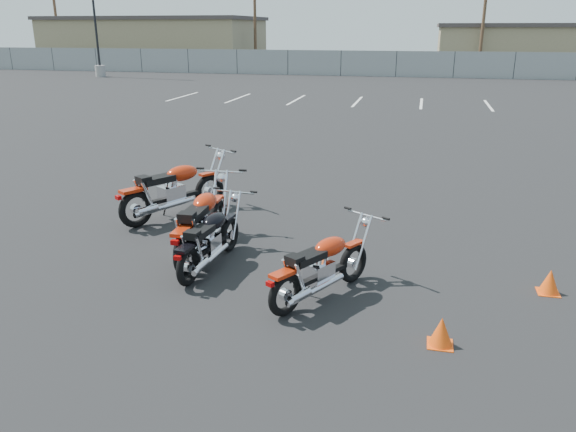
% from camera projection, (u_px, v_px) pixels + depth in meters
% --- Properties ---
extents(ground, '(120.00, 120.00, 0.00)m').
position_uv_depth(ground, '(265.00, 270.00, 8.24)').
color(ground, black).
rests_on(ground, ground).
extents(motorcycle_front_red, '(1.64, 2.24, 1.16)m').
position_uv_depth(motorcycle_front_red, '(174.00, 190.00, 10.35)').
color(motorcycle_front_red, black).
rests_on(motorcycle_front_red, ground).
extents(motorcycle_second_black, '(0.75, 1.95, 0.95)m').
position_uv_depth(motorcycle_second_black, '(210.00, 240.00, 8.20)').
color(motorcycle_second_black, black).
rests_on(motorcycle_second_black, ground).
extents(motorcycle_third_red, '(0.88, 2.28, 1.11)m').
position_uv_depth(motorcycle_third_red, '(202.00, 223.00, 8.68)').
color(motorcycle_third_red, black).
rests_on(motorcycle_third_red, ground).
extents(motorcycle_rear_red, '(1.34, 1.86, 0.96)m').
position_uv_depth(motorcycle_rear_red, '(322.00, 267.00, 7.25)').
color(motorcycle_rear_red, black).
rests_on(motorcycle_rear_red, ground).
extents(training_cone_near, '(0.28, 0.28, 0.34)m').
position_uv_depth(training_cone_near, '(550.00, 281.00, 7.46)').
color(training_cone_near, '#FF500D').
rests_on(training_cone_near, ground).
extents(training_cone_far, '(0.28, 0.28, 0.34)m').
position_uv_depth(training_cone_far, '(441.00, 331.00, 6.23)').
color(training_cone_far, '#FF500D').
rests_on(training_cone_far, ground).
extents(light_pole_west, '(0.80, 0.70, 9.48)m').
position_uv_depth(light_pole_west, '(97.00, 42.00, 39.73)').
color(light_pole_west, gray).
rests_on(light_pole_west, ground).
extents(chainlink_fence, '(80.06, 0.06, 1.80)m').
position_uv_depth(chainlink_fence, '(396.00, 64.00, 40.22)').
color(chainlink_fence, gray).
rests_on(chainlink_fence, ground).
extents(tan_building_west, '(18.40, 10.40, 4.30)m').
position_uv_depth(tan_building_west, '(156.00, 42.00, 51.10)').
color(tan_building_west, '#8B7D59').
rests_on(tan_building_west, ground).
extents(tan_building_east, '(14.40, 9.40, 3.70)m').
position_uv_depth(tan_building_east, '(526.00, 47.00, 46.02)').
color(tan_building_east, '#8B7D59').
rests_on(tan_building_east, ground).
extents(utility_pole_a, '(1.80, 0.24, 9.00)m').
position_uv_depth(utility_pole_a, '(55.00, 12.00, 49.29)').
color(utility_pole_a, '#483221').
rests_on(utility_pole_a, ground).
extents(utility_pole_b, '(1.80, 0.24, 9.00)m').
position_uv_depth(utility_pole_b, '(255.00, 11.00, 46.26)').
color(utility_pole_b, '#483221').
rests_on(utility_pole_b, ground).
extents(utility_pole_c, '(1.80, 0.24, 9.00)m').
position_uv_depth(utility_pole_c, '(485.00, 9.00, 41.38)').
color(utility_pole_c, '#483221').
rests_on(utility_pole_c, ground).
extents(parking_line_stripes, '(15.12, 4.00, 0.01)m').
position_uv_depth(parking_line_stripes, '(326.00, 101.00, 27.23)').
color(parking_line_stripes, silver).
rests_on(parking_line_stripes, ground).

